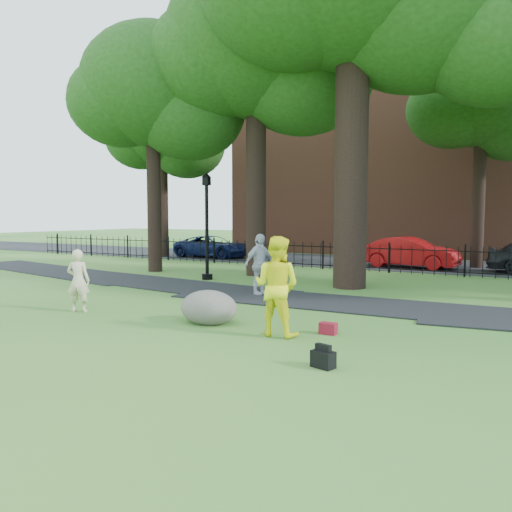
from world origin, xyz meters
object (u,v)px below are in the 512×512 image
Objects in this scene: boulder at (209,305)px; red_sedan at (410,253)px; woman at (78,281)px; man at (277,286)px; lamppost at (207,227)px.

red_sedan is (1.22, 14.37, 0.31)m from boulder.
woman is 15.69m from red_sedan.
lamppost is at bearing -47.69° from man.
boulder is 7.89m from lamppost.
boulder is (-1.87, 0.27, -0.61)m from man.
lamppost is 9.99m from red_sedan.
lamppost is (-4.51, 6.28, 1.58)m from boulder.
lamppost is (-6.38, 6.55, 0.97)m from man.
red_sedan is at bearing 85.15° from boulder.
man reaches higher than red_sedan.
woman is 7.00m from lamppost.
woman is 0.79× the size of man.
lamppost is (-0.89, 6.84, 1.18)m from woman.
man reaches higher than woman.
lamppost reaches higher than woman.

